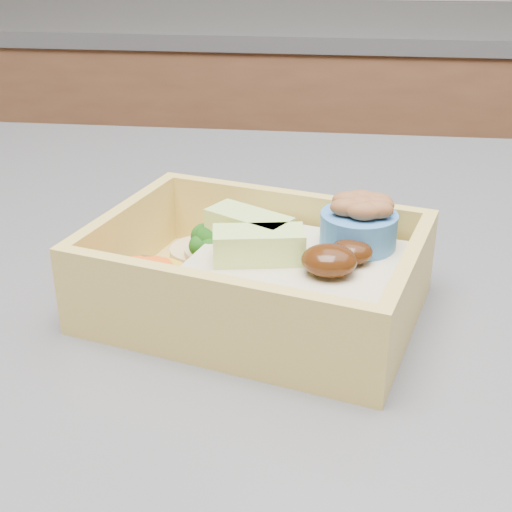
# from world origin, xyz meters

# --- Properties ---
(back_cabinets) EXTENTS (3.20, 0.62, 2.30)m
(back_cabinets) POSITION_xyz_m (0.00, 1.23, 0.89)
(back_cabinets) COLOR brown
(back_cabinets) RESTS_ON ground
(bento_box) EXTENTS (0.21, 0.18, 0.07)m
(bento_box) POSITION_xyz_m (0.00, -0.06, 0.94)
(bento_box) COLOR #DDBB5B
(bento_box) RESTS_ON island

